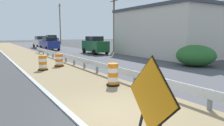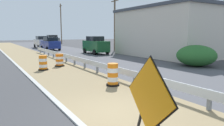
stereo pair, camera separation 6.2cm
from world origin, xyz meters
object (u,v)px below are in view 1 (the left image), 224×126
Objects in this scene: traffic_barrel_mid at (59,61)px; car_lead_far_lane at (50,44)px; warning_sign_diamond at (151,99)px; traffic_barrel_nearest at (113,76)px; car_trailing_near_lane at (95,45)px; utility_pole_mid at (114,23)px; car_mid_far_lane at (51,40)px; utility_pole_far at (60,23)px; car_lead_near_lane at (41,42)px; traffic_barrel_close at (43,64)px; utility_pole_near at (198,7)px.

traffic_barrel_mid is 0.22× the size of car_lead_far_lane.
traffic_barrel_nearest is (2.17, 5.13, -0.58)m from warning_sign_diamond.
car_trailing_near_lane is 5.78m from utility_pole_mid.
car_mid_far_lane reaches higher than car_trailing_near_lane.
car_lead_far_lane is 0.57× the size of utility_pole_mid.
utility_pole_mid is (4.08, -17.77, 2.84)m from car_mid_far_lane.
utility_pole_far reaches higher than traffic_barrel_mid.
car_lead_far_lane is 10.25m from utility_pole_mid.
car_lead_near_lane is 5.69m from car_lead_far_lane.
traffic_barrel_close is at bearing 161.32° from car_lead_far_lane.
utility_pole_far is (7.42, 17.66, 3.88)m from car_lead_far_lane.
car_trailing_near_lane reaches higher than warning_sign_diamond.
car_lead_near_lane is at bearing -93.49° from warning_sign_diamond.
traffic_barrel_nearest is 0.12× the size of utility_pole_near.
traffic_barrel_nearest is at bearing 169.74° from car_lead_far_lane.
utility_pole_far reaches higher than traffic_barrel_nearest.
utility_pole_far is at bearing 75.34° from traffic_barrel_nearest.
utility_pole_mid reaches higher than traffic_barrel_nearest.
utility_pole_near is (10.64, -4.08, 4.29)m from traffic_barrel_mid.
car_lead_far_lane is at bearing 77.14° from traffic_barrel_mid.
warning_sign_diamond is 12.62m from traffic_barrel_mid.
traffic_barrel_nearest is at bearing -104.66° from utility_pole_far.
traffic_barrel_mid is (-0.33, 7.34, -0.07)m from traffic_barrel_nearest.
utility_pole_near reaches higher than car_mid_far_lane.
car_mid_far_lane is (3.51, 5.89, 0.07)m from car_lead_near_lane.
car_trailing_near_lane reaches higher than traffic_barrel_mid.
car_lead_far_lane reaches higher than traffic_barrel_mid.
car_lead_far_lane is (5.26, 17.62, 0.53)m from traffic_barrel_close.
car_trailing_near_lane is 9.30m from car_lead_far_lane.
utility_pole_mid is (12.88, 11.43, 3.48)m from traffic_barrel_close.
traffic_barrel_mid is (1.84, 12.46, -0.65)m from warning_sign_diamond.
utility_pole_near is at bearing -21.00° from traffic_barrel_mid.
traffic_barrel_nearest is 1.08× the size of traffic_barrel_close.
warning_sign_diamond is 0.27× the size of utility_pole_mid.
traffic_barrel_nearest is 11.61m from utility_pole_near.
car_mid_far_lane is at bearing -96.96° from warning_sign_diamond.
car_trailing_near_lane is at bearing 66.12° from traffic_barrel_nearest.
warning_sign_diamond is 26.50m from utility_pole_mid.
car_trailing_near_lane is 12.94m from utility_pole_near.
car_lead_near_lane is (5.29, 23.31, 0.58)m from traffic_barrel_close.
utility_pole_mid reaches higher than car_trailing_near_lane.
car_lead_far_lane is at bearing 108.44° from utility_pole_near.
traffic_barrel_nearest is at bearing 173.71° from car_lead_near_lane.
utility_pole_mid is at bearing 41.59° from traffic_barrel_close.
traffic_barrel_nearest is 21.12m from utility_pole_mid.
traffic_barrel_mid is at bearing -12.36° from car_mid_far_lane.
traffic_barrel_nearest is 0.23× the size of car_lead_near_lane.
warning_sign_diamond is 0.23× the size of utility_pole_near.
traffic_barrel_nearest is at bearing -8.92° from car_mid_far_lane.
utility_pole_mid is (11.05, 17.66, 3.45)m from traffic_barrel_nearest.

